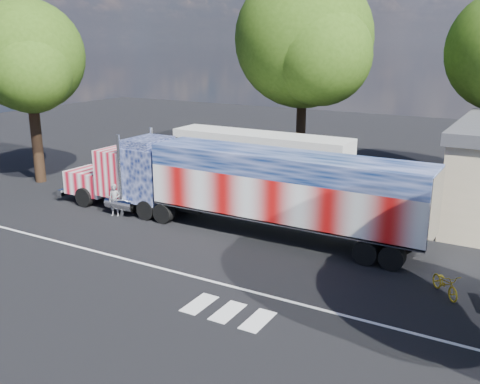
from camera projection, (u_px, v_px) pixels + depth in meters
The scene contains 8 objects.
ground at pixel (208, 247), 24.69m from camera, with size 100.00×100.00×0.00m, color black.
lane_markings at pixel (191, 286), 20.72m from camera, with size 30.00×2.67×0.01m.
semi_truck at pixel (237, 185), 26.43m from camera, with size 20.95×3.31×4.47m.
coach_bus at pixel (260, 159), 34.51m from camera, with size 11.96×2.78×3.48m.
woman at pixel (115, 200), 28.85m from camera, with size 0.65×0.42×1.77m, color slate.
bicycle at pixel (445, 284), 19.91m from camera, with size 0.60×1.73×0.91m, color gold.
tree_n_mid at pixel (305, 39), 37.67m from camera, with size 10.26×9.77×14.20m.
tree_w_a at pixel (29, 57), 33.83m from camera, with size 7.44×7.08×11.79m.
Camera 1 is at (12.82, -19.22, 9.19)m, focal length 40.00 mm.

